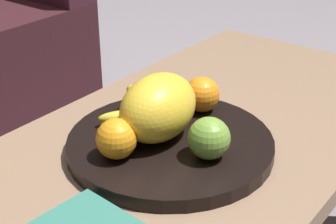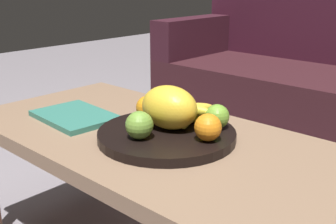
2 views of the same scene
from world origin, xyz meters
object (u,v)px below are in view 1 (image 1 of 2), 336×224
(banana_bunch, at_px, (137,110))
(melon_large_front, at_px, (158,107))
(orange_left, at_px, (116,139))
(orange_front, at_px, (202,94))
(fruit_bowl, at_px, (168,143))
(apple_front, at_px, (209,138))
(apple_left, at_px, (155,90))
(coffee_table, at_px, (174,169))

(banana_bunch, bearing_deg, melon_large_front, -100.70)
(orange_left, bearing_deg, orange_front, -4.00)
(fruit_bowl, bearing_deg, apple_front, -96.92)
(orange_left, distance_m, banana_bunch, 0.11)
(orange_front, height_order, apple_left, orange_front)
(apple_left, xyz_separation_m, banana_bunch, (-0.08, -0.03, -0.00))
(apple_left, bearing_deg, banana_bunch, -162.18)
(orange_left, height_order, apple_left, orange_left)
(fruit_bowl, xyz_separation_m, melon_large_front, (-0.01, 0.01, 0.07))
(orange_front, xyz_separation_m, orange_left, (-0.23, 0.02, -0.00))
(coffee_table, xyz_separation_m, banana_bunch, (-0.01, 0.08, 0.10))
(coffee_table, height_order, apple_left, apple_left)
(coffee_table, relative_size, orange_left, 18.68)
(apple_left, distance_m, banana_bunch, 0.09)
(fruit_bowl, xyz_separation_m, orange_front, (0.12, 0.01, 0.05))
(melon_large_front, bearing_deg, apple_left, 41.77)
(melon_large_front, relative_size, banana_bunch, 1.04)
(melon_large_front, distance_m, banana_bunch, 0.06)
(orange_left, height_order, banana_bunch, orange_left)
(coffee_table, distance_m, melon_large_front, 0.13)
(coffee_table, xyz_separation_m, orange_left, (-0.12, 0.03, 0.11))
(fruit_bowl, height_order, apple_front, apple_front)
(fruit_bowl, distance_m, banana_bunch, 0.08)
(orange_front, bearing_deg, apple_left, 112.77)
(fruit_bowl, bearing_deg, apple_left, 48.97)
(coffee_table, xyz_separation_m, orange_front, (0.11, 0.02, 0.11))
(orange_left, xyz_separation_m, apple_left, (0.19, 0.07, -0.00))
(apple_left, bearing_deg, orange_left, -159.27)
(fruit_bowl, distance_m, melon_large_front, 0.07)
(melon_large_front, height_order, orange_left, melon_large_front)
(apple_front, height_order, apple_left, apple_front)
(orange_front, height_order, orange_left, same)
(fruit_bowl, bearing_deg, orange_front, 5.49)
(fruit_bowl, distance_m, orange_front, 0.13)
(coffee_table, height_order, orange_front, orange_front)
(fruit_bowl, xyz_separation_m, apple_front, (-0.01, -0.09, 0.05))
(apple_front, bearing_deg, apple_left, 63.08)
(apple_front, distance_m, banana_bunch, 0.17)
(melon_large_front, distance_m, apple_front, 0.11)
(coffee_table, bearing_deg, melon_large_front, 138.06)
(coffee_table, bearing_deg, fruit_bowl, 159.17)
(apple_front, bearing_deg, coffee_table, 74.55)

